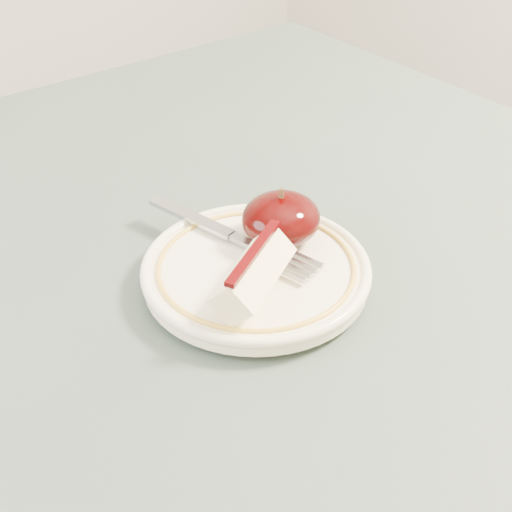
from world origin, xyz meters
TOP-DOWN VIEW (x-y plane):
  - table at (0.00, 0.00)m, footprint 0.90×0.90m
  - plate at (0.01, -0.03)m, footprint 0.18×0.18m
  - apple_half at (0.05, -0.01)m, footprint 0.07×0.06m
  - apple_wedge at (-0.01, -0.05)m, footprint 0.09×0.07m
  - fork at (0.02, 0.01)m, footprint 0.06×0.17m

SIDE VIEW (x-z plane):
  - table at x=0.00m, z-range 0.29..1.04m
  - plate at x=0.01m, z-range 0.75..0.77m
  - fork at x=0.02m, z-range 0.77..0.78m
  - apple_wedge at x=-0.01m, z-range 0.77..0.81m
  - apple_half at x=0.05m, z-range 0.76..0.81m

